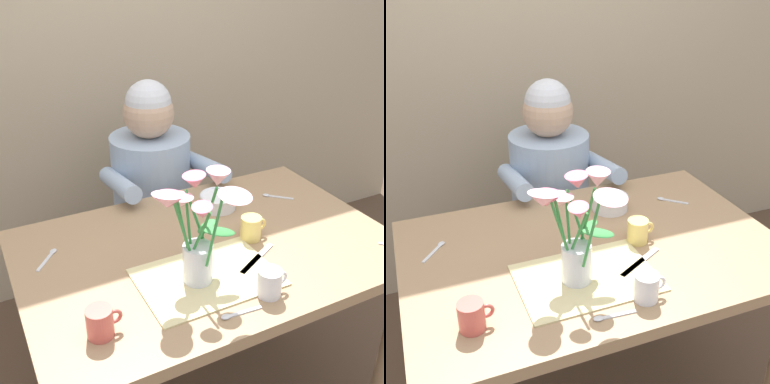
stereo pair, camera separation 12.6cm
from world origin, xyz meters
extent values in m
cube|color=tan|center=(0.00, 1.05, 1.25)|extent=(4.00, 0.10, 2.50)
cube|color=#9E7A56|center=(0.00, 0.00, 0.72)|extent=(1.20, 0.80, 0.04)
cylinder|color=#9E7A56|center=(-0.54, 0.34, 0.35)|extent=(0.06, 0.06, 0.70)
cylinder|color=#9E7A56|center=(0.54, 0.34, 0.35)|extent=(0.06, 0.06, 0.70)
cylinder|color=#4C4C56|center=(0.06, 0.62, 0.20)|extent=(0.30, 0.30, 0.40)
cylinder|color=#99ADC6|center=(0.06, 0.62, 0.65)|extent=(0.34, 0.34, 0.50)
sphere|color=tan|center=(0.06, 0.62, 1.00)|extent=(0.21, 0.21, 0.21)
sphere|color=silver|center=(0.06, 0.62, 1.04)|extent=(0.19, 0.19, 0.19)
cylinder|color=#99ADC6|center=(-0.13, 0.48, 0.78)|extent=(0.07, 0.33, 0.12)
cylinder|color=#99ADC6|center=(0.25, 0.48, 0.78)|extent=(0.07, 0.33, 0.12)
cube|color=beige|center=(-0.09, -0.15, 0.74)|extent=(0.40, 0.28, 0.00)
cylinder|color=silver|center=(-0.12, -0.15, 0.80)|extent=(0.09, 0.09, 0.12)
cylinder|color=#388E42|center=(-0.08, -0.14, 0.94)|extent=(0.02, 0.07, 0.22)
cone|color=pink|center=(-0.05, -0.13, 1.05)|extent=(0.09, 0.09, 0.05)
sphere|color=#E5D14C|center=(-0.05, -0.13, 1.05)|extent=(0.02, 0.02, 0.02)
cylinder|color=#388E42|center=(-0.10, -0.10, 0.91)|extent=(0.05, 0.06, 0.17)
cone|color=#DB6684|center=(-0.08, -0.05, 1.01)|extent=(0.07, 0.07, 0.05)
sphere|color=#E5D14C|center=(-0.08, -0.05, 1.01)|extent=(0.02, 0.02, 0.02)
cylinder|color=#388E42|center=(-0.13, -0.12, 0.90)|extent=(0.01, 0.04, 0.15)
cone|color=pink|center=(-0.14, -0.09, 0.98)|extent=(0.09, 0.09, 0.04)
sphere|color=#E5D14C|center=(-0.14, -0.09, 0.98)|extent=(0.02, 0.02, 0.02)
cylinder|color=#388E42|center=(-0.16, -0.14, 0.92)|extent=(0.04, 0.01, 0.19)
cone|color=#DB6684|center=(-0.20, -0.13, 1.01)|extent=(0.10, 0.10, 0.04)
sphere|color=#E5D14C|center=(-0.20, -0.13, 1.02)|extent=(0.02, 0.02, 0.02)
cylinder|color=#388E42|center=(-0.17, -0.15, 0.93)|extent=(0.06, 0.01, 0.20)
cone|color=pink|center=(-0.21, -0.16, 1.03)|extent=(0.12, 0.12, 0.05)
sphere|color=#E5D14C|center=(-0.21, -0.16, 1.04)|extent=(0.02, 0.02, 0.02)
cylinder|color=#388E42|center=(-0.12, -0.17, 0.91)|extent=(0.04, 0.06, 0.16)
cone|color=#DB6684|center=(-0.13, -0.19, 0.99)|extent=(0.08, 0.08, 0.05)
sphere|color=#E5D14C|center=(-0.13, -0.19, 1.00)|extent=(0.02, 0.02, 0.02)
cylinder|color=#388E42|center=(-0.09, -0.19, 0.93)|extent=(0.06, 0.02, 0.21)
cone|color=pink|center=(-0.07, -0.24, 1.04)|extent=(0.12, 0.12, 0.05)
sphere|color=#E5D14C|center=(-0.07, -0.24, 1.04)|extent=(0.02, 0.02, 0.02)
ellipsoid|color=#388E42|center=(-0.07, -0.11, 0.89)|extent=(0.10, 0.09, 0.02)
ellipsoid|color=#388E42|center=(-0.06, -0.17, 0.90)|extent=(0.10, 0.07, 0.03)
cylinder|color=white|center=(0.15, 0.21, 0.77)|extent=(0.13, 0.13, 0.05)
torus|color=white|center=(0.15, 0.21, 0.79)|extent=(0.14, 0.14, 0.01)
cube|color=silver|center=(0.10, -0.13, 0.74)|extent=(0.18, 0.11, 0.00)
cylinder|color=silver|center=(0.03, -0.29, 0.78)|extent=(0.07, 0.07, 0.08)
torus|color=silver|center=(0.07, -0.29, 0.78)|extent=(0.04, 0.01, 0.04)
cylinder|color=#E5C666|center=(0.14, -0.03, 0.78)|extent=(0.07, 0.07, 0.08)
torus|color=#E5C666|center=(0.18, -0.03, 0.78)|extent=(0.04, 0.01, 0.04)
cylinder|color=#CC564C|center=(-0.43, -0.23, 0.78)|extent=(0.07, 0.07, 0.08)
torus|color=#CC564C|center=(-0.39, -0.23, 0.78)|extent=(0.04, 0.01, 0.04)
cube|color=silver|center=(-0.49, 0.15, 0.74)|extent=(0.07, 0.08, 0.00)
ellipsoid|color=silver|center=(-0.46, 0.19, 0.74)|extent=(0.03, 0.03, 0.01)
cube|color=silver|center=(0.41, 0.16, 0.74)|extent=(0.08, 0.08, 0.00)
ellipsoid|color=silver|center=(0.37, 0.20, 0.74)|extent=(0.03, 0.03, 0.01)
cube|color=silver|center=(-0.07, -0.32, 0.74)|extent=(0.10, 0.02, 0.00)
ellipsoid|color=silver|center=(-0.12, -0.32, 0.74)|extent=(0.03, 0.02, 0.01)
camera|label=1|loc=(-0.64, -1.12, 1.60)|focal=44.57mm
camera|label=2|loc=(-0.52, -1.18, 1.60)|focal=44.57mm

